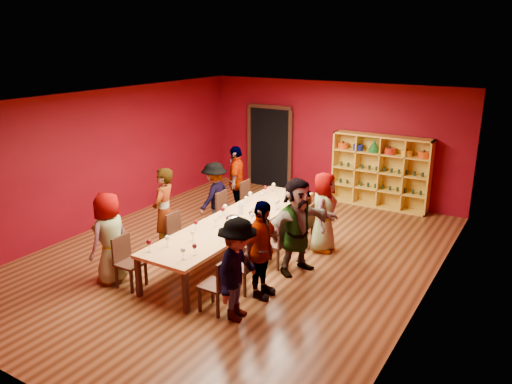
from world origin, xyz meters
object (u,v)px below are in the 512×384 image
(shelving_unit, at_px, (381,168))
(person_left_0, at_px, (110,238))
(chair_person_right_3, at_px, (305,223))
(person_left_1, at_px, (164,212))
(person_left_3, at_px, (215,196))
(wine_bottle, at_px, (289,193))
(chair_person_left_1, at_px, (178,233))
(person_left_4, at_px, (236,181))
(chair_person_left_4, at_px, (249,198))
(person_right_1, at_px, (261,250))
(chair_person_left_0, at_px, (127,259))
(spittoon_bowl, at_px, (233,219))
(chair_person_left_3, at_px, (226,210))
(person_right_2, at_px, (297,226))
(tasting_table, at_px, (237,222))
(person_right_3, at_px, (324,212))
(chair_person_right_1, at_px, (246,264))
(chair_person_right_2, at_px, (278,241))
(chair_person_right_0, at_px, (219,283))
(person_right_0, at_px, (238,270))

(shelving_unit, xyz_separation_m, person_left_0, (-2.68, -6.32, -0.18))
(shelving_unit, relative_size, chair_person_right_3, 2.70)
(person_left_1, xyz_separation_m, person_left_3, (0.04, 1.59, -0.11))
(chair_person_right_3, distance_m, wine_bottle, 0.93)
(wine_bottle, bearing_deg, person_left_3, -153.83)
(chair_person_left_1, height_order, person_left_4, person_left_4)
(chair_person_left_4, relative_size, person_right_1, 0.54)
(shelving_unit, distance_m, chair_person_left_0, 6.74)
(spittoon_bowl, bearing_deg, wine_bottle, 82.87)
(chair_person_left_3, xyz_separation_m, spittoon_bowl, (0.94, -1.11, 0.32))
(person_right_2, bearing_deg, chair_person_right_3, 41.51)
(tasting_table, relative_size, person_right_3, 2.82)
(person_left_1, xyz_separation_m, person_left_4, (-0.02, 2.55, -0.02))
(chair_person_right_1, relative_size, person_right_3, 0.56)
(shelving_unit, height_order, chair_person_right_2, shelving_unit)
(chair_person_left_0, height_order, chair_person_left_1, same)
(chair_person_left_4, relative_size, chair_person_right_0, 1.00)
(person_left_3, relative_size, chair_person_right_1, 1.69)
(person_right_3, bearing_deg, chair_person_left_1, 120.96)
(wine_bottle, bearing_deg, chair_person_right_3, -40.09)
(chair_person_left_3, bearing_deg, person_left_4, 109.95)
(chair_person_left_4, bearing_deg, person_right_2, -40.93)
(person_right_1, bearing_deg, chair_person_right_0, 158.78)
(person_left_4, relative_size, person_right_1, 1.03)
(tasting_table, relative_size, shelving_unit, 1.88)
(person_right_3, xyz_separation_m, wine_bottle, (-1.05, 0.55, 0.08))
(tasting_table, height_order, chair_person_left_4, chair_person_left_4)
(tasting_table, height_order, wine_bottle, wine_bottle)
(chair_person_left_0, bearing_deg, tasting_table, 65.53)
(chair_person_left_3, bearing_deg, tasting_table, -45.60)
(tasting_table, height_order, chair_person_left_0, chair_person_left_0)
(chair_person_left_0, relative_size, chair_person_right_1, 1.00)
(wine_bottle, bearing_deg, chair_person_right_1, -76.77)
(person_right_2, bearing_deg, chair_person_left_3, 89.67)
(person_left_0, bearing_deg, person_right_2, 124.76)
(person_right_0, distance_m, person_right_3, 2.98)
(tasting_table, bearing_deg, person_left_4, 123.67)
(chair_person_right_2, bearing_deg, person_right_2, 0.00)
(person_left_4, height_order, person_right_0, person_left_4)
(chair_person_left_3, bearing_deg, chair_person_right_0, -57.08)
(person_left_3, bearing_deg, wine_bottle, 113.88)
(person_left_3, xyz_separation_m, chair_person_left_4, (0.28, 0.96, -0.26))
(tasting_table, bearing_deg, person_right_2, -0.55)
(chair_person_right_2, bearing_deg, chair_person_left_1, -160.53)
(chair_person_left_3, relative_size, chair_person_right_2, 1.00)
(chair_person_right_3, bearing_deg, person_right_0, -83.38)
(chair_person_right_1, distance_m, chair_person_right_2, 1.11)
(shelving_unit, xyz_separation_m, person_right_1, (-0.19, -5.44, -0.16))
(chair_person_right_0, distance_m, person_right_3, 3.02)
(chair_person_left_1, xyz_separation_m, chair_person_left_4, (0.00, 2.55, 0.00))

